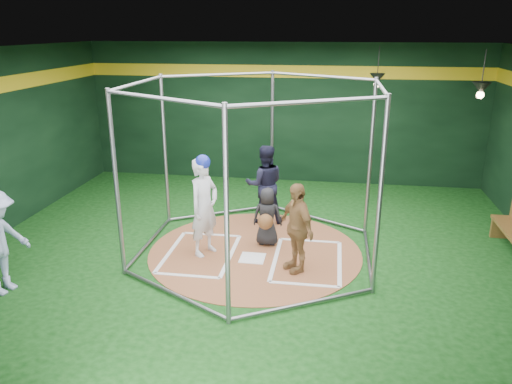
# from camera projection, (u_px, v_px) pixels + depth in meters

# --- Properties ---
(room_shell) EXTENTS (10.10, 9.10, 3.53)m
(room_shell) POSITION_uv_depth(u_px,v_px,m) (255.00, 157.00, 8.42)
(room_shell) COLOR #0C350C
(room_shell) RESTS_ON ground
(clay_disc) EXTENTS (3.80, 3.80, 0.01)m
(clay_disc) POSITION_uv_depth(u_px,v_px,m) (255.00, 251.00, 8.97)
(clay_disc) COLOR #965836
(clay_disc) RESTS_ON ground
(home_plate) EXTENTS (0.43, 0.43, 0.01)m
(home_plate) POSITION_uv_depth(u_px,v_px,m) (252.00, 258.00, 8.68)
(home_plate) COLOR white
(home_plate) RESTS_ON clay_disc
(batter_box_left) EXTENTS (1.17, 1.77, 0.01)m
(batter_box_left) POSITION_uv_depth(u_px,v_px,m) (200.00, 253.00, 8.87)
(batter_box_left) COLOR white
(batter_box_left) RESTS_ON clay_disc
(batter_box_right) EXTENTS (1.17, 1.77, 0.01)m
(batter_box_right) POSITION_uv_depth(u_px,v_px,m) (307.00, 261.00, 8.59)
(batter_box_right) COLOR white
(batter_box_right) RESTS_ON clay_disc
(batting_cage) EXTENTS (4.05, 4.67, 3.00)m
(batting_cage) POSITION_uv_depth(u_px,v_px,m) (255.00, 172.00, 8.50)
(batting_cage) COLOR gray
(batting_cage) RESTS_ON ground
(pendant_lamp_near) EXTENTS (0.34, 0.34, 0.90)m
(pendant_lamp_near) POSITION_uv_depth(u_px,v_px,m) (377.00, 79.00, 11.16)
(pendant_lamp_near) COLOR black
(pendant_lamp_near) RESTS_ON room_shell
(pendant_lamp_far) EXTENTS (0.34, 0.34, 0.90)m
(pendant_lamp_far) POSITION_uv_depth(u_px,v_px,m) (481.00, 88.00, 9.39)
(pendant_lamp_far) COLOR black
(pendant_lamp_far) RESTS_ON room_shell
(batter_figure) EXTENTS (0.65, 0.75, 1.80)m
(batter_figure) POSITION_uv_depth(u_px,v_px,m) (204.00, 206.00, 8.62)
(batter_figure) COLOR silver
(batter_figure) RESTS_ON clay_disc
(visitor_leopard) EXTENTS (0.81, 0.93, 1.50)m
(visitor_leopard) POSITION_uv_depth(u_px,v_px,m) (296.00, 227.00, 8.06)
(visitor_leopard) COLOR tan
(visitor_leopard) RESTS_ON clay_disc
(catcher_figure) EXTENTS (0.53, 0.57, 1.08)m
(catcher_figure) POSITION_uv_depth(u_px,v_px,m) (267.00, 217.00, 9.08)
(catcher_figure) COLOR black
(catcher_figure) RESTS_ON clay_disc
(umpire) EXTENTS (0.90, 0.77, 1.61)m
(umpire) POSITION_uv_depth(u_px,v_px,m) (265.00, 184.00, 10.07)
(umpire) COLOR black
(umpire) RESTS_ON clay_disc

